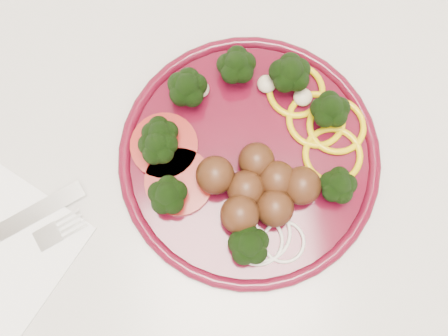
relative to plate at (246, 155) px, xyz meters
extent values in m
cube|color=silver|center=(-0.03, -0.03, -0.48)|extent=(2.40, 0.60, 0.87)
cube|color=beige|center=(-0.03, -0.03, -0.03)|extent=(2.40, 0.60, 0.03)
cylinder|color=#4C0818|center=(0.00, 0.00, -0.01)|extent=(0.30, 0.30, 0.01)
torus|color=#4C0818|center=(0.00, 0.00, -0.01)|extent=(0.30, 0.30, 0.01)
sphere|color=#4F2813|center=(0.01, -0.01, 0.01)|extent=(0.04, 0.04, 0.04)
sphere|color=#4F2813|center=(0.05, -0.04, 0.01)|extent=(0.04, 0.04, 0.04)
sphere|color=#4F2813|center=(0.02, -0.07, 0.01)|extent=(0.04, 0.04, 0.04)
sphere|color=#4F2813|center=(-0.02, -0.07, 0.01)|extent=(0.04, 0.04, 0.04)
sphere|color=#4F2813|center=(-0.04, -0.02, 0.01)|extent=(0.04, 0.04, 0.04)
sphere|color=#4F2813|center=(0.03, -0.03, 0.01)|extent=(0.04, 0.04, 0.04)
sphere|color=#4F2813|center=(-0.01, -0.04, 0.01)|extent=(0.04, 0.04, 0.04)
torus|color=#D7B308|center=(0.08, 0.03, 0.00)|extent=(0.07, 0.07, 0.01)
torus|color=#D7B308|center=(0.10, -0.01, 0.00)|extent=(0.07, 0.07, 0.01)
torus|color=#D7B308|center=(0.07, 0.07, 0.00)|extent=(0.07, 0.07, 0.01)
torus|color=#D7B308|center=(0.11, 0.02, 0.00)|extent=(0.07, 0.07, 0.01)
cylinder|color=#720A07|center=(-0.09, 0.02, 0.00)|extent=(0.08, 0.08, 0.01)
cylinder|color=#720A07|center=(-0.08, -0.02, 0.00)|extent=(0.08, 0.08, 0.01)
torus|color=beige|center=(0.00, -0.10, -0.01)|extent=(0.06, 0.06, 0.00)
torus|color=beige|center=(0.03, -0.10, -0.01)|extent=(0.05, 0.05, 0.00)
torus|color=beige|center=(0.01, -0.09, -0.01)|extent=(0.07, 0.07, 0.00)
ellipsoid|color=#C6B793|center=(0.03, 0.08, 0.00)|extent=(0.02, 0.02, 0.02)
ellipsoid|color=#C6B793|center=(-0.04, 0.08, 0.00)|extent=(0.02, 0.02, 0.02)
ellipsoid|color=#C6B793|center=(0.07, 0.06, 0.00)|extent=(0.02, 0.02, 0.02)
cube|color=silver|center=(-0.25, -0.04, -0.01)|extent=(0.12, 0.07, 0.00)
cube|color=silver|center=(-0.23, -0.06, -0.01)|extent=(0.03, 0.03, 0.00)
cube|color=silver|center=(-0.20, -0.06, -0.01)|extent=(0.03, 0.02, 0.00)
cube|color=silver|center=(-0.20, -0.06, -0.01)|extent=(0.03, 0.02, 0.00)
cube|color=silver|center=(-0.20, -0.05, -0.01)|extent=(0.03, 0.02, 0.00)
cube|color=silver|center=(-0.21, -0.04, -0.01)|extent=(0.03, 0.02, 0.00)
camera|label=1|loc=(-0.04, -0.15, 0.61)|focal=45.00mm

